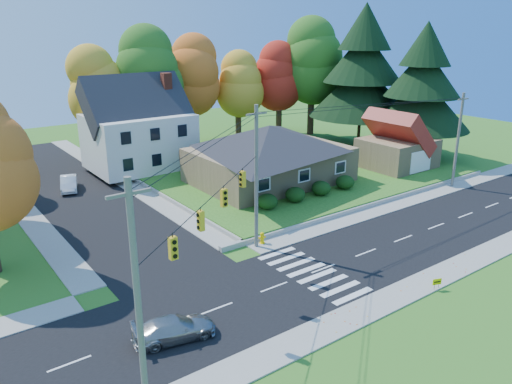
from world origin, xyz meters
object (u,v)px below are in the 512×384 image
(ranch_house, at_px, (270,153))
(fire_hydrant, at_px, (262,238))
(silver_sedan, at_px, (174,328))
(white_car, at_px, (69,183))

(ranch_house, height_order, fire_hydrant, ranch_house)
(ranch_house, xyz_separation_m, fire_hydrant, (-8.86, -10.64, -2.83))
(fire_hydrant, bearing_deg, silver_sedan, -147.74)
(silver_sedan, bearing_deg, ranch_house, -36.40)
(ranch_house, bearing_deg, silver_sedan, -138.20)
(ranch_house, height_order, white_car, ranch_house)
(silver_sedan, relative_size, fire_hydrant, 4.52)
(ranch_house, distance_m, silver_sedan, 25.86)
(silver_sedan, height_order, fire_hydrant, silver_sedan)
(ranch_house, relative_size, fire_hydrant, 16.03)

